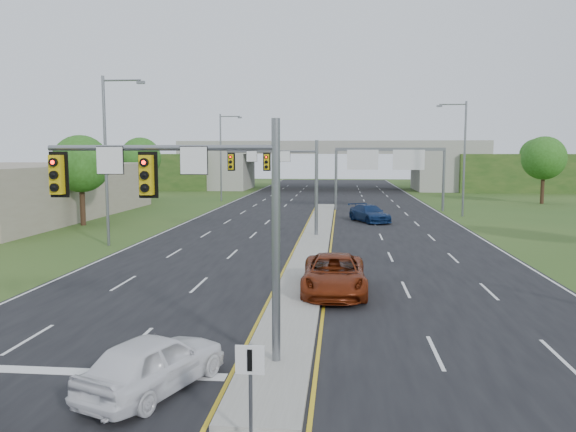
% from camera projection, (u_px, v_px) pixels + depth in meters
% --- Properties ---
extents(ground, '(240.00, 240.00, 0.00)m').
position_uv_depth(ground, '(276.00, 366.00, 16.02)').
color(ground, '#274A1A').
rests_on(ground, ground).
extents(road, '(24.00, 160.00, 0.02)m').
position_uv_depth(road, '(321.00, 221.00, 50.64)').
color(road, black).
rests_on(road, ground).
extents(median, '(2.00, 54.00, 0.16)m').
position_uv_depth(median, '(315.00, 240.00, 38.76)').
color(median, gray).
rests_on(median, road).
extents(median_nose, '(2.00, 2.00, 0.16)m').
position_uv_depth(median_nose, '(255.00, 431.00, 12.05)').
color(median_nose, gray).
rests_on(median_nose, road).
extents(lane_markings, '(23.72, 160.00, 0.01)m').
position_uv_depth(lane_markings, '(311.00, 230.00, 44.68)').
color(lane_markings, gold).
rests_on(lane_markings, road).
extents(signal_mast_near, '(6.62, 0.60, 7.00)m').
position_uv_depth(signal_mast_near, '(195.00, 201.00, 15.64)').
color(signal_mast_near, slate).
rests_on(signal_mast_near, ground).
extents(signal_mast_far, '(6.62, 0.60, 7.00)m').
position_uv_depth(signal_mast_far, '(285.00, 172.00, 40.37)').
color(signal_mast_far, slate).
rests_on(signal_mast_far, ground).
extents(keep_right_sign, '(0.60, 0.13, 2.20)m').
position_uv_depth(keep_right_sign, '(250.00, 378.00, 11.37)').
color(keep_right_sign, slate).
rests_on(keep_right_sign, ground).
extents(sign_gantry, '(11.58, 0.44, 6.67)m').
position_uv_depth(sign_gantry, '(388.00, 161.00, 59.25)').
color(sign_gantry, slate).
rests_on(sign_gantry, ground).
extents(overpass, '(80.00, 14.00, 8.10)m').
position_uv_depth(overpass, '(331.00, 168.00, 94.77)').
color(overpass, gray).
rests_on(overpass, ground).
extents(lightpole_l_mid, '(2.85, 0.25, 11.00)m').
position_uv_depth(lightpole_l_mid, '(108.00, 153.00, 36.39)').
color(lightpole_l_mid, slate).
rests_on(lightpole_l_mid, ground).
extents(lightpole_l_far, '(2.85, 0.25, 11.00)m').
position_uv_depth(lightpole_l_far, '(222.00, 153.00, 71.02)').
color(lightpole_l_far, slate).
rests_on(lightpole_l_far, ground).
extents(lightpole_r_far, '(2.85, 0.25, 11.00)m').
position_uv_depth(lightpole_r_far, '(462.00, 153.00, 53.66)').
color(lightpole_r_far, slate).
rests_on(lightpole_r_far, ground).
extents(tree_l_near, '(4.80, 4.80, 7.60)m').
position_uv_depth(tree_l_near, '(81.00, 164.00, 47.02)').
color(tree_l_near, '#382316').
rests_on(tree_l_near, ground).
extents(tree_l_mid, '(5.20, 5.20, 8.12)m').
position_uv_depth(tree_l_mid, '(141.00, 158.00, 72.10)').
color(tree_l_mid, '#382316').
rests_on(tree_l_mid, ground).
extents(tree_r_mid, '(5.20, 5.20, 8.12)m').
position_uv_depth(tree_r_mid, '(544.00, 158.00, 67.36)').
color(tree_r_mid, '#382316').
rests_on(tree_r_mid, ground).
extents(tree_back_a, '(6.00, 6.00, 8.85)m').
position_uv_depth(tree_back_a, '(142.00, 155.00, 111.97)').
color(tree_back_a, '#382316').
rests_on(tree_back_a, ground).
extents(tree_back_b, '(5.60, 5.60, 8.32)m').
position_uv_depth(tree_back_b, '(211.00, 156.00, 110.68)').
color(tree_back_b, '#382316').
rests_on(tree_back_b, ground).
extents(tree_back_c, '(5.60, 5.60, 8.32)m').
position_uv_depth(tree_back_c, '(460.00, 157.00, 106.14)').
color(tree_back_c, '#382316').
rests_on(tree_back_c, ground).
extents(tree_back_d, '(6.00, 6.00, 8.85)m').
position_uv_depth(tree_back_d, '(536.00, 155.00, 104.78)').
color(tree_back_d, '#382316').
rests_on(tree_back_d, ground).
extents(commercial_building, '(18.00, 30.00, 5.00)m').
position_uv_depth(commercial_building, '(5.00, 191.00, 53.21)').
color(commercial_building, gray).
rests_on(commercial_building, ground).
extents(car_white, '(3.27, 4.75, 1.50)m').
position_uv_depth(car_white, '(154.00, 362.00, 14.23)').
color(car_white, white).
rests_on(car_white, road).
extents(car_far_a, '(2.78, 5.90, 1.63)m').
position_uv_depth(car_far_a, '(334.00, 274.00, 24.29)').
color(car_far_a, maroon).
rests_on(car_far_a, road).
extents(car_far_b, '(4.09, 5.62, 1.51)m').
position_uv_depth(car_far_b, '(369.00, 213.00, 49.67)').
color(car_far_b, '#0C214B').
rests_on(car_far_b, road).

